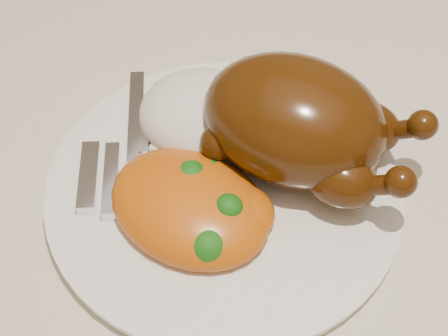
% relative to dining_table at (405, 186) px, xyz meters
% --- Properties ---
extents(dining_table, '(1.60, 0.90, 0.76)m').
position_rel_dining_table_xyz_m(dining_table, '(0.00, 0.00, 0.00)').
color(dining_table, brown).
rests_on(dining_table, floor).
extents(tablecloth, '(1.73, 1.03, 0.18)m').
position_rel_dining_table_xyz_m(tablecloth, '(0.00, 0.00, 0.07)').
color(tablecloth, beige).
rests_on(tablecloth, dining_table).
extents(dinner_plate, '(0.31, 0.31, 0.01)m').
position_rel_dining_table_xyz_m(dinner_plate, '(-0.14, -0.16, 0.11)').
color(dinner_plate, white).
rests_on(dinner_plate, tablecloth).
extents(roast_chicken, '(0.18, 0.12, 0.10)m').
position_rel_dining_table_xyz_m(roast_chicken, '(-0.10, -0.11, 0.16)').
color(roast_chicken, '#442207').
rests_on(roast_chicken, dinner_plate).
extents(rice_mound, '(0.12, 0.11, 0.06)m').
position_rel_dining_table_xyz_m(rice_mound, '(-0.18, -0.10, 0.13)').
color(rice_mound, white).
rests_on(rice_mound, dinner_plate).
extents(mac_and_cheese, '(0.15, 0.13, 0.05)m').
position_rel_dining_table_xyz_m(mac_and_cheese, '(-0.15, -0.19, 0.13)').
color(mac_and_cheese, '#CD610D').
rests_on(mac_and_cheese, dinner_plate).
extents(cutlery, '(0.07, 0.16, 0.01)m').
position_rel_dining_table_xyz_m(cutlery, '(-0.23, -0.17, 0.12)').
color(cutlery, silver).
rests_on(cutlery, dinner_plate).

